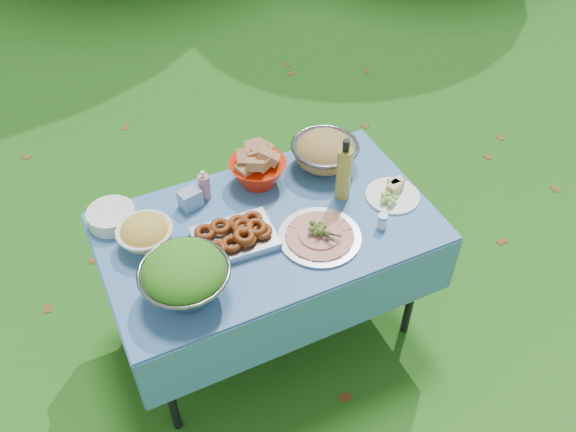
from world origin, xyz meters
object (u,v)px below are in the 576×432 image
object	(u,v)px
charcuterie_platter	(320,231)
bread_bowl	(258,167)
salad_bowl	(185,276)
oil_bottle	(344,169)
pasta_bowl_steel	(325,151)
picnic_table	(270,280)
plate_stack	(112,216)

from	to	relation	value
charcuterie_platter	bread_bowl	bearing A→B (deg)	101.52
salad_bowl	oil_bottle	distance (m)	0.87
pasta_bowl_steel	salad_bowl	bearing A→B (deg)	-151.16
picnic_table	charcuterie_platter	xyz separation A→B (m)	(0.17, -0.17, 0.42)
salad_bowl	bread_bowl	bearing A→B (deg)	43.84
picnic_table	salad_bowl	size ratio (longest dim) A/B	4.12
bread_bowl	charcuterie_platter	xyz separation A→B (m)	(0.09, -0.45, -0.05)
picnic_table	bread_bowl	distance (m)	0.56
plate_stack	oil_bottle	xyz separation A→B (m)	(1.00, -0.28, 0.13)
picnic_table	salad_bowl	bearing A→B (deg)	-154.21
salad_bowl	plate_stack	distance (m)	0.56
charcuterie_platter	pasta_bowl_steel	bearing A→B (deg)	59.90
pasta_bowl_steel	charcuterie_platter	bearing A→B (deg)	-120.10
oil_bottle	bread_bowl	bearing A→B (deg)	140.69
oil_bottle	picnic_table	bearing A→B (deg)	-175.52
salad_bowl	oil_bottle	world-z (taller)	oil_bottle
plate_stack	pasta_bowl_steel	distance (m)	1.03
picnic_table	bread_bowl	xyz separation A→B (m)	(0.08, 0.29, 0.47)
bread_bowl	oil_bottle	distance (m)	0.41
plate_stack	charcuterie_platter	distance (m)	0.92
bread_bowl	picnic_table	bearing A→B (deg)	-105.16
pasta_bowl_steel	plate_stack	bearing A→B (deg)	176.89
salad_bowl	plate_stack	size ratio (longest dim) A/B	1.68
picnic_table	plate_stack	xyz separation A→B (m)	(-0.61, 0.31, 0.42)
picnic_table	plate_stack	distance (m)	0.80
plate_stack	bread_bowl	bearing A→B (deg)	-2.40
bread_bowl	pasta_bowl_steel	xyz separation A→B (m)	(0.34, -0.03, -0.00)
pasta_bowl_steel	bread_bowl	bearing A→B (deg)	175.45
plate_stack	pasta_bowl_steel	world-z (taller)	pasta_bowl_steel
picnic_table	oil_bottle	bearing A→B (deg)	4.48
charcuterie_platter	oil_bottle	xyz separation A→B (m)	(0.22, 0.20, 0.12)
salad_bowl	oil_bottle	bearing A→B (deg)	16.38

